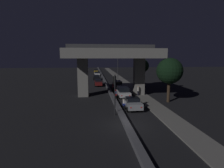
{
  "coord_description": "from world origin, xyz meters",
  "views": [
    {
      "loc": [
        -3.15,
        -16.19,
        6.69
      ],
      "look_at": [
        0.58,
        18.31,
        1.37
      ],
      "focal_mm": 28.0,
      "sensor_mm": 36.0,
      "label": 1
    }
  ],
  "objects_px": {
    "car_white_third_oncoming": "(97,74)",
    "motorcycle_black_filtering_far": "(113,88)",
    "car_silver_third": "(118,84)",
    "car_white_second": "(123,92)",
    "car_taxi_yellow_fourth_oncoming": "(96,71)",
    "pedestrian_on_sidewalk": "(138,91)",
    "car_dark_red_lead_oncoming": "(98,82)",
    "car_silver_lead": "(132,103)",
    "car_black_second_oncoming": "(96,77)",
    "traffic_light_left_of_median": "(115,88)",
    "motorcycle_red_filtering_mid": "(116,94)",
    "motorcycle_blue_filtering_near": "(124,104)",
    "street_lamp": "(117,64)"
  },
  "relations": [
    {
      "from": "motorcycle_blue_filtering_near",
      "to": "car_white_second",
      "type": "bearing_deg",
      "value": -11.63
    },
    {
      "from": "car_taxi_yellow_fourth_oncoming",
      "to": "pedestrian_on_sidewalk",
      "type": "distance_m",
      "value": 47.89
    },
    {
      "from": "car_white_third_oncoming",
      "to": "motorcycle_black_filtering_far",
      "type": "xyz_separation_m",
      "value": [
        2.51,
        -30.78,
        -0.1
      ]
    },
    {
      "from": "car_white_second",
      "to": "pedestrian_on_sidewalk",
      "type": "distance_m",
      "value": 2.66
    },
    {
      "from": "car_white_third_oncoming",
      "to": "car_taxi_yellow_fourth_oncoming",
      "type": "height_order",
      "value": "car_taxi_yellow_fourth_oncoming"
    },
    {
      "from": "car_white_third_oncoming",
      "to": "motorcycle_black_filtering_far",
      "type": "distance_m",
      "value": 30.89
    },
    {
      "from": "car_silver_third",
      "to": "car_white_third_oncoming",
      "type": "relative_size",
      "value": 1.02
    },
    {
      "from": "traffic_light_left_of_median",
      "to": "motorcycle_red_filtering_mid",
      "type": "distance_m",
      "value": 9.39
    },
    {
      "from": "car_white_third_oncoming",
      "to": "car_taxi_yellow_fourth_oncoming",
      "type": "bearing_deg",
      "value": 177.68
    },
    {
      "from": "car_white_second",
      "to": "motorcycle_red_filtering_mid",
      "type": "xyz_separation_m",
      "value": [
        -1.29,
        -0.47,
        -0.3
      ]
    },
    {
      "from": "car_silver_third",
      "to": "car_taxi_yellow_fourth_oncoming",
      "type": "bearing_deg",
      "value": 3.29
    },
    {
      "from": "car_silver_third",
      "to": "motorcycle_black_filtering_far",
      "type": "distance_m",
      "value": 3.46
    },
    {
      "from": "traffic_light_left_of_median",
      "to": "car_silver_lead",
      "type": "relative_size",
      "value": 1.17
    },
    {
      "from": "motorcycle_black_filtering_far",
      "to": "pedestrian_on_sidewalk",
      "type": "bearing_deg",
      "value": -142.41
    },
    {
      "from": "car_silver_third",
      "to": "car_black_second_oncoming",
      "type": "bearing_deg",
      "value": 13.28
    },
    {
      "from": "traffic_light_left_of_median",
      "to": "car_taxi_yellow_fourth_oncoming",
      "type": "relative_size",
      "value": 1.18
    },
    {
      "from": "pedestrian_on_sidewalk",
      "to": "motorcycle_blue_filtering_near",
      "type": "bearing_deg",
      "value": -118.64
    },
    {
      "from": "car_dark_red_lead_oncoming",
      "to": "car_taxi_yellow_fourth_oncoming",
      "type": "relative_size",
      "value": 1.17
    },
    {
      "from": "car_silver_lead",
      "to": "pedestrian_on_sidewalk",
      "type": "relative_size",
      "value": 2.44
    },
    {
      "from": "car_white_second",
      "to": "car_white_third_oncoming",
      "type": "bearing_deg",
      "value": 4.31
    },
    {
      "from": "car_taxi_yellow_fourth_oncoming",
      "to": "pedestrian_on_sidewalk",
      "type": "relative_size",
      "value": 2.42
    },
    {
      "from": "car_white_third_oncoming",
      "to": "motorcycle_red_filtering_mid",
      "type": "relative_size",
      "value": 2.57
    },
    {
      "from": "car_white_second",
      "to": "traffic_light_left_of_median",
      "type": "bearing_deg",
      "value": 163.11
    },
    {
      "from": "car_white_second",
      "to": "motorcycle_black_filtering_far",
      "type": "xyz_separation_m",
      "value": [
        -1.13,
        5.09,
        -0.24
      ]
    },
    {
      "from": "traffic_light_left_of_median",
      "to": "motorcycle_blue_filtering_near",
      "type": "xyz_separation_m",
      "value": [
        1.55,
        2.62,
        -2.63
      ]
    },
    {
      "from": "car_silver_third",
      "to": "motorcycle_blue_filtering_near",
      "type": "bearing_deg",
      "value": 172.74
    },
    {
      "from": "car_black_second_oncoming",
      "to": "motorcycle_blue_filtering_near",
      "type": "distance_m",
      "value": 30.52
    },
    {
      "from": "car_white_second",
      "to": "car_dark_red_lead_oncoming",
      "type": "xyz_separation_m",
      "value": [
        -3.84,
        12.46,
        -0.09
      ]
    },
    {
      "from": "motorcycle_black_filtering_far",
      "to": "car_white_third_oncoming",
      "type": "bearing_deg",
      "value": 5.55
    },
    {
      "from": "car_white_second",
      "to": "pedestrian_on_sidewalk",
      "type": "relative_size",
      "value": 2.73
    },
    {
      "from": "traffic_light_left_of_median",
      "to": "car_silver_third",
      "type": "xyz_separation_m",
      "value": [
        2.81,
        17.63,
        -2.39
      ]
    },
    {
      "from": "motorcycle_red_filtering_mid",
      "to": "car_silver_lead",
      "type": "bearing_deg",
      "value": -166.08
    },
    {
      "from": "street_lamp",
      "to": "motorcycle_red_filtering_mid",
      "type": "relative_size",
      "value": 4.32
    },
    {
      "from": "car_dark_red_lead_oncoming",
      "to": "motorcycle_black_filtering_far",
      "type": "bearing_deg",
      "value": 20.05
    },
    {
      "from": "street_lamp",
      "to": "car_taxi_yellow_fourth_oncoming",
      "type": "relative_size",
      "value": 1.96
    },
    {
      "from": "traffic_light_left_of_median",
      "to": "car_silver_lead",
      "type": "height_order",
      "value": "traffic_light_left_of_median"
    },
    {
      "from": "motorcycle_blue_filtering_near",
      "to": "motorcycle_red_filtering_mid",
      "type": "relative_size",
      "value": 0.94
    },
    {
      "from": "traffic_light_left_of_median",
      "to": "motorcycle_black_filtering_far",
      "type": "height_order",
      "value": "traffic_light_left_of_median"
    },
    {
      "from": "car_silver_third",
      "to": "pedestrian_on_sidewalk",
      "type": "distance_m",
      "value": 8.6
    },
    {
      "from": "traffic_light_left_of_median",
      "to": "car_black_second_oncoming",
      "type": "distance_m",
      "value": 33.12
    },
    {
      "from": "motorcycle_red_filtering_mid",
      "to": "car_dark_red_lead_oncoming",
      "type": "bearing_deg",
      "value": 14.12
    },
    {
      "from": "traffic_light_left_of_median",
      "to": "car_dark_red_lead_oncoming",
      "type": "bearing_deg",
      "value": 93.3
    },
    {
      "from": "car_dark_red_lead_oncoming",
      "to": "car_taxi_yellow_fourth_oncoming",
      "type": "xyz_separation_m",
      "value": [
        0.13,
        35.01,
        -0.03
      ]
    },
    {
      "from": "car_black_second_oncoming",
      "to": "car_white_second",
      "type": "bearing_deg",
      "value": 8.37
    },
    {
      "from": "car_dark_red_lead_oncoming",
      "to": "car_taxi_yellow_fourth_oncoming",
      "type": "bearing_deg",
      "value": 179.64
    },
    {
      "from": "car_taxi_yellow_fourth_oncoming",
      "to": "motorcycle_blue_filtering_near",
      "type": "relative_size",
      "value": 2.36
    },
    {
      "from": "motorcycle_blue_filtering_near",
      "to": "motorcycle_black_filtering_far",
      "type": "xyz_separation_m",
      "value": [
        -0.1,
        11.84,
        0.01
      ]
    },
    {
      "from": "motorcycle_black_filtering_far",
      "to": "street_lamp",
      "type": "bearing_deg",
      "value": -9.22
    },
    {
      "from": "car_silver_lead",
      "to": "car_dark_red_lead_oncoming",
      "type": "height_order",
      "value": "car_silver_lead"
    },
    {
      "from": "car_dark_red_lead_oncoming",
      "to": "car_silver_lead",
      "type": "bearing_deg",
      "value": 10.95
    }
  ]
}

